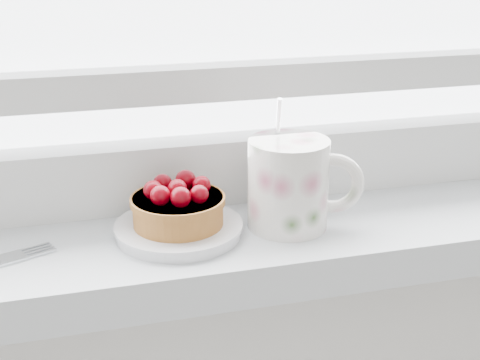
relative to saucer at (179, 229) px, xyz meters
name	(u,v)px	position (x,y,z in m)	size (l,w,h in m)	color
saucer	(179,229)	(0.00, 0.00, 0.00)	(0.12, 0.12, 0.01)	silver
raspberry_tart	(178,205)	(0.00, 0.00, 0.03)	(0.09, 0.09, 0.05)	brown
floral_mug	(291,182)	(0.11, -0.01, 0.04)	(0.12, 0.10, 0.13)	silver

